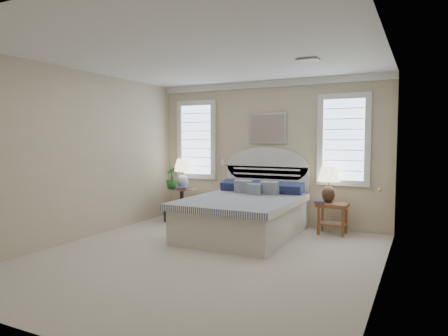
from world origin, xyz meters
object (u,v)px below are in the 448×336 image
bed (246,212)px  lamp_right (329,180)px  lamp_left (183,170)px  nightstand_right (333,212)px  side_table_left (182,201)px  floor_pot (173,212)px

bed → lamp_right: bearing=31.9°
lamp_left → nightstand_right: bearing=0.7°
side_table_left → floor_pot: bearing=-110.2°
bed → side_table_left: (-1.65, 0.59, 0.00)m
bed → lamp_right: 1.52m
floor_pot → lamp_left: lamp_left is taller
bed → side_table_left: size_ratio=3.61×
nightstand_right → bed: bearing=-152.0°
bed → lamp_left: (-1.66, 0.66, 0.61)m
floor_pot → lamp_right: bearing=7.0°
nightstand_right → floor_pot: bearing=-174.4°
bed → lamp_left: size_ratio=3.83×
bed → lamp_left: bed is taller
nightstand_right → lamp_right: bearing=144.8°
floor_pot → lamp_right: lamp_right is taller
side_table_left → lamp_left: lamp_left is taller
bed → nightstand_right: 1.47m
nightstand_right → lamp_right: (-0.09, 0.06, 0.53)m
side_table_left → lamp_right: size_ratio=1.00×
nightstand_right → side_table_left: bearing=-178.1°
bed → side_table_left: bed is taller
floor_pot → lamp_left: 0.86m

